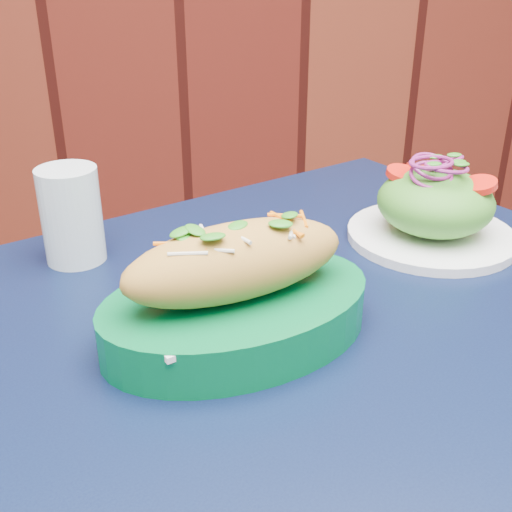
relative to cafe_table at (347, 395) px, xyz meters
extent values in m
cube|color=black|center=(0.00, 0.00, 0.07)|extent=(1.05, 1.05, 0.03)
cylinder|color=black|center=(0.18, 0.43, -0.30)|extent=(0.04, 0.04, 0.72)
cube|color=white|center=(-0.12, 0.01, 0.13)|extent=(0.23, 0.18, 0.01)
ellipsoid|color=gold|center=(-0.12, 0.01, 0.17)|extent=(0.24, 0.14, 0.07)
cylinder|color=white|center=(0.17, 0.17, 0.09)|extent=(0.22, 0.22, 0.01)
ellipsoid|color=#4C992D|center=(0.17, 0.17, 0.14)|extent=(0.15, 0.15, 0.08)
cylinder|color=red|center=(0.21, 0.14, 0.18)|extent=(0.04, 0.04, 0.01)
cylinder|color=red|center=(0.14, 0.20, 0.18)|extent=(0.04, 0.04, 0.01)
cylinder|color=red|center=(0.17, 0.22, 0.18)|extent=(0.04, 0.04, 0.01)
torus|color=#8B1E6C|center=(0.17, 0.17, 0.19)|extent=(0.05, 0.05, 0.00)
torus|color=#8B1E6C|center=(0.17, 0.17, 0.19)|extent=(0.05, 0.05, 0.00)
torus|color=#8B1E6C|center=(0.17, 0.17, 0.19)|extent=(0.05, 0.05, 0.00)
torus|color=#8B1E6C|center=(0.17, 0.17, 0.20)|extent=(0.05, 0.05, 0.00)
torus|color=#8B1E6C|center=(0.17, 0.17, 0.20)|extent=(0.05, 0.05, 0.00)
cylinder|color=silver|center=(-0.28, 0.22, 0.15)|extent=(0.07, 0.07, 0.12)
camera|label=1|loc=(-0.21, -0.52, 0.44)|focal=45.00mm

